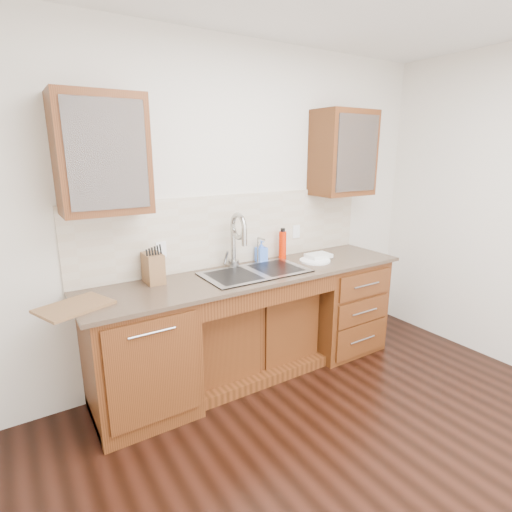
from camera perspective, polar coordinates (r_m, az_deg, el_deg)
ground at (r=2.75m, az=18.32°, el=-29.79°), size 4.00×3.50×0.10m
wall_back at (r=3.40m, az=-3.63°, el=6.36°), size 4.00×0.10×2.70m
base_cabinet_left at (r=3.03m, az=-16.26°, el=-13.60°), size 0.70×0.62×0.88m
base_cabinet_center at (r=3.47m, az=-1.17°, el=-10.75°), size 1.20×0.44×0.70m
base_cabinet_right at (r=3.91m, az=11.58°, el=-6.60°), size 0.70×0.62×0.88m
countertop at (r=3.19m, az=-0.24°, el=-2.59°), size 2.70×0.65×0.03m
backsplash at (r=3.38m, az=-3.09°, el=3.79°), size 2.70×0.02×0.59m
sink at (r=3.20m, az=-0.10°, el=-3.86°), size 0.84×0.46×0.19m
faucet at (r=3.28m, az=-3.29°, el=1.76°), size 0.04×0.04×0.40m
filter_tap at (r=3.43m, az=0.30°, el=1.00°), size 0.02×0.02×0.24m
upper_cabinet_left at (r=2.79m, az=-21.23°, el=13.33°), size 0.55×0.34×0.75m
upper_cabinet_right at (r=3.82m, az=12.32°, el=14.14°), size 0.55×0.34×0.75m
outlet_left at (r=3.12m, az=-13.40°, el=0.90°), size 0.08×0.01×0.12m
outlet_right at (r=3.74m, az=5.75°, el=3.50°), size 0.08×0.01×0.12m
soap_bottle at (r=3.46m, az=0.76°, el=0.70°), size 0.09×0.09×0.19m
water_bottle at (r=3.56m, az=3.81°, el=1.54°), size 0.07×0.07×0.25m
plate at (r=3.53m, az=8.41°, el=-0.65°), size 0.36×0.36×0.01m
dish_towel at (r=3.60m, az=8.92°, el=0.04°), size 0.22×0.16×0.03m
knife_block at (r=3.01m, az=-14.47°, el=-1.68°), size 0.12×0.20×0.22m
cutting_board at (r=2.72m, az=-24.52°, el=-6.60°), size 0.49×0.42×0.02m
cup_left_a at (r=2.77m, az=-23.49°, el=11.97°), size 0.14×0.14×0.09m
cup_left_b at (r=2.81m, az=-19.46°, el=12.49°), size 0.12×0.12×0.10m
cup_right_a at (r=3.78m, az=11.63°, el=13.41°), size 0.16×0.16×0.10m
cup_right_b at (r=3.90m, az=13.50°, el=13.37°), size 0.13×0.13×0.10m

